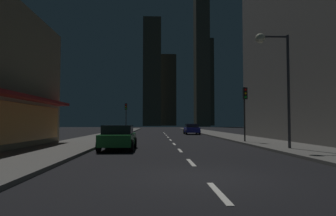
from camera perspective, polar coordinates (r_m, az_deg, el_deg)
The scene contains 14 objects.
ground_plane at distance 40.93m, azimuth -0.50°, elevation -5.10°, with size 78.00×136.00×0.10m, color black.
sidewalk_right at distance 41.76m, azimuth 9.17°, elevation -4.85°, with size 4.00×76.00×0.15m, color #605E59.
sidewalk_left at distance 41.27m, azimuth -10.30°, elevation -4.86°, with size 4.00×76.00×0.15m, color #605E59.
lane_marking_center at distance 27.75m, azimuth 0.47°, elevation -6.08°, with size 0.16×43.80×0.01m.
skyscraper_distant_tall at distance 149.41m, azimuth -3.04°, elevation 6.93°, with size 8.83×5.03×53.62m, color #423F32.
skyscraper_distant_mid at distance 162.42m, azimuth -0.01°, elevation 3.33°, with size 8.47×8.96×37.85m, color #312E25.
skyscraper_distant_short at distance 130.08m, azimuth 6.36°, elevation 13.38°, with size 5.63×8.60×75.59m, color #494536.
skyscraper_distant_slender at distance 169.28m, azimuth 7.33°, elevation 4.87°, with size 7.21×7.08×48.20m, color #343227.
car_parked_near at distance 17.97m, azimuth -9.43°, elevation -5.49°, with size 1.98×4.24×1.45m.
car_parked_far at distance 41.31m, azimuth 4.50°, elevation -3.97°, with size 1.98×4.24×1.45m.
fire_hydrant_far_left at distance 34.59m, azimuth -9.95°, elevation -4.65°, with size 0.42×0.30×0.65m.
traffic_light_near_right at distance 23.93m, azimuth 14.36°, elevation 1.11°, with size 0.32×0.48×4.20m.
traffic_light_far_left at distance 42.80m, azimuth -7.96°, elevation -0.63°, with size 0.32×0.48×4.20m.
street_lamp_right at distance 18.47m, azimuth 19.44°, elevation 8.19°, with size 1.96×0.56×6.58m.
Camera 1 is at (-1.46, -8.87, 1.60)m, focal length 32.16 mm.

